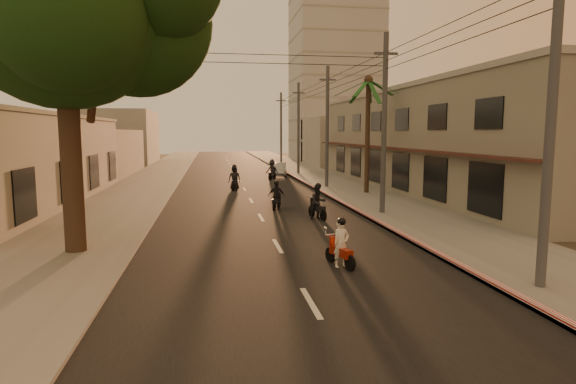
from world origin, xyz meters
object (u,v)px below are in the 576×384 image
scooter_far_a (234,179)px  scooter_far_b (272,170)px  palm_tree (368,87)px  scooter_mid_b (276,196)px  scooter_red (341,245)px  scooter_mid_a (318,203)px  parked_car (279,170)px  broadleaf_tree (76,0)px

scooter_far_a → scooter_far_b: scooter_far_a is taller
palm_tree → scooter_mid_b: 10.97m
scooter_far_b → scooter_red: bearing=-67.2°
scooter_mid_a → scooter_mid_b: 3.54m
palm_tree → scooter_far_a: bearing=157.5°
scooter_mid_a → scooter_far_b: 19.36m
scooter_red → scooter_far_b: size_ratio=0.85×
scooter_far_a → scooter_mid_b: bearing=-68.5°
scooter_far_a → parked_car: (4.67, 10.36, -0.19)m
scooter_mid_b → scooter_far_a: bearing=121.9°
palm_tree → scooter_far_b: (-5.12, 10.60, -6.30)m
parked_car → scooter_far_b: bearing=-99.0°
broadleaf_tree → palm_tree: bearing=43.5°
scooter_mid_a → parked_car: bearing=72.3°
palm_tree → parked_car: size_ratio=1.99×
scooter_mid_a → scooter_far_b: scooter_far_b is taller
scooter_far_a → palm_tree: bearing=-12.1°
scooter_red → scooter_mid_a: size_ratio=0.90×
scooter_far_b → parked_car: 3.53m
scooter_red → scooter_mid_b: bearing=74.7°
scooter_mid_a → broadleaf_tree: bearing=-165.8°
broadleaf_tree → scooter_far_a: (5.88, 17.47, -7.63)m
scooter_far_b → parked_car: size_ratio=0.45×
broadleaf_tree → parked_car: broadleaf_tree is taller
broadleaf_tree → scooter_red: size_ratio=7.67×
scooter_far_b → scooter_mid_b: bearing=-70.8°
scooter_mid_b → scooter_far_b: 16.30m
parked_car → scooter_red: bearing=-85.9°
broadleaf_tree → scooter_far_b: bearing=68.8°
palm_tree → parked_car: 15.93m
palm_tree → scooter_mid_a: palm_tree is taller
scooter_far_b → broadleaf_tree: bearing=-85.7°
broadleaf_tree → parked_car: 30.77m
scooter_mid_b → scooter_far_b: size_ratio=0.87×
scooter_far_a → parked_car: 11.36m
broadleaf_tree → parked_car: size_ratio=2.94×
scooter_mid_a → scooter_far_a: 12.83m
parked_car → scooter_mid_b: bearing=-89.8°
broadleaf_tree → scooter_far_a: bearing=71.4°
scooter_far_a → scooter_far_b: 7.87m
broadleaf_tree → palm_tree: (14.61, 13.86, -1.33)m
scooter_far_a → scooter_mid_a: bearing=-64.2°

